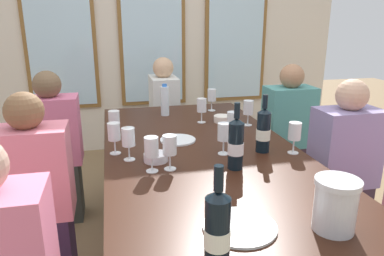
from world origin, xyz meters
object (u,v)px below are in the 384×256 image
white_plate_1 (178,140)px  wine_glass_6 (114,119)px  dining_table (202,160)px  wine_glass_4 (248,109)px  tasting_bowl_1 (156,157)px  wine_glass_0 (128,138)px  wine_bottle_0 (236,144)px  wine_glass_8 (202,106)px  seated_person_5 (287,136)px  wine_bottle_2 (217,231)px  tasting_bowl_0 (222,119)px  wine_glass_7 (212,96)px  seated_person_6 (164,119)px  wine_bottle_1 (263,130)px  metal_pitcher (335,205)px  seated_person_2 (36,201)px  seated_person_4 (55,152)px  wine_glass_10 (114,132)px  wine_glass_3 (170,146)px  wine_glass_9 (224,133)px  white_plate_0 (240,226)px  wine_glass_5 (295,133)px  wine_glass_2 (151,148)px  wine_glass_1 (233,120)px  water_bottle (165,101)px  seated_person_3 (342,172)px

white_plate_1 → wine_glass_6: wine_glass_6 is taller
dining_table → wine_glass_4: 0.61m
tasting_bowl_1 → wine_glass_0: bearing=160.2°
wine_bottle_0 → wine_glass_8: 0.83m
seated_person_5 → wine_bottle_2: bearing=-123.2°
tasting_bowl_0 → wine_glass_7: (0.02, 0.33, 0.10)m
white_plate_1 → wine_glass_0: bearing=-140.9°
tasting_bowl_1 → seated_person_6: bearing=79.9°
white_plate_1 → wine_bottle_1: 0.52m
wine_bottle_2 → seated_person_6: bearing=85.0°
metal_pitcher → seated_person_2: bearing=142.5°
wine_bottle_0 → seated_person_2: size_ratio=0.30×
wine_glass_4 → seated_person_4: size_ratio=0.16×
wine_glass_8 → wine_glass_10: 0.78m
wine_glass_3 → tasting_bowl_0: bearing=56.2°
wine_glass_10 → seated_person_4: seated_person_4 is taller
wine_bottle_0 → wine_glass_9: bearing=88.9°
wine_bottle_0 → seated_person_4: seated_person_4 is taller
white_plate_0 → wine_bottle_2: size_ratio=0.81×
wine_glass_7 → wine_glass_9: (-0.20, -0.94, -0.00)m
wine_glass_5 → seated_person_5: 1.03m
wine_bottle_2 → wine_glass_2: 0.76m
seated_person_6 → metal_pitcher: bearing=-84.0°
wine_glass_1 → seated_person_6: size_ratio=0.16×
wine_glass_1 → seated_person_6: (-0.22, 1.31, -0.34)m
white_plate_1 → wine_bottle_1: bearing=-34.0°
tasting_bowl_1 → wine_glass_7: 1.12m
wine_glass_9 → wine_glass_0: bearing=177.0°
wine_glass_10 → wine_bottle_1: bearing=-10.5°
white_plate_0 → seated_person_2: bearing=136.2°
white_plate_1 → wine_glass_10: 0.41m
wine_bottle_2 → wine_glass_10: 1.07m
tasting_bowl_1 → wine_bottle_0: bearing=-26.1°
wine_glass_0 → white_plate_1: bearing=39.1°
wine_glass_4 → seated_person_5: 0.66m
wine_glass_0 → wine_glass_7: 1.15m
wine_bottle_2 → wine_glass_9: wine_bottle_2 is taller
white_plate_0 → water_bottle: (-0.02, 1.59, 0.11)m
wine_glass_5 → wine_glass_6: 1.06m
wine_glass_3 → white_plate_1: bearing=74.2°
seated_person_3 → wine_glass_0: bearing=-178.3°
wine_glass_0 → wine_glass_9: bearing=-3.0°
wine_bottle_2 → wine_glass_3: (-0.01, 0.76, -0.01)m
wine_bottle_0 → wine_glass_0: wine_bottle_0 is taller
tasting_bowl_0 → wine_glass_5: size_ratio=0.69×
seated_person_4 → seated_person_6: (0.90, 0.69, 0.00)m
wine_bottle_0 → wine_glass_10: size_ratio=1.90×
wine_bottle_2 → seated_person_4: size_ratio=0.30×
tasting_bowl_1 → dining_table: bearing=22.6°
dining_table → wine_glass_5: 0.53m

